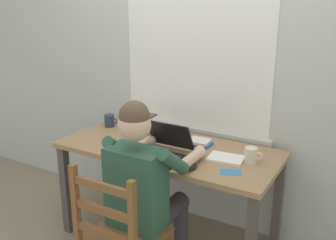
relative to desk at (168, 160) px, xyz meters
The scene contains 15 objects.
ground_plane 0.66m from the desk, ahead, with size 8.00×8.00×0.00m, color gray.
back_wall 0.77m from the desk, 90.01° to the left, with size 6.00×0.08×2.60m.
desk is the anchor object (origin of this frame).
seated_person 0.44m from the desk, 78.48° to the right, with size 0.50×0.60×1.23m.
wooden_chair 0.74m from the desk, 82.97° to the right, with size 0.42×0.42×0.92m.
laptop 0.21m from the desk, 75.14° to the right, with size 0.33×0.34×0.21m.
computer_mouse 0.41m from the desk, 38.81° to the right, with size 0.06×0.10×0.03m, color black.
coffee_mug_white 0.61m from the desk, ahead, with size 0.12×0.08×0.10m.
coffee_mug_dark 0.36m from the desk, 156.09° to the left, with size 0.12×0.08×0.10m.
coffee_mug_spare 0.68m from the desk, 166.35° to the left, with size 0.12×0.08×0.10m.
book_stack_main 0.26m from the desk, 39.86° to the left, with size 0.17×0.13×0.04m.
book_stack_side 0.24m from the desk, 123.72° to the left, with size 0.19×0.14×0.08m.
paper_pile_near_laptop 0.45m from the desk, ahead, with size 0.23×0.16×0.02m, color white.
paper_pile_back_corner 0.48m from the desk, 150.30° to the left, with size 0.20×0.19×0.01m, color white.
landscape_photo_print 0.57m from the desk, 17.60° to the right, with size 0.13×0.09×0.00m, color teal.
Camera 1 is at (1.28, -2.23, 1.78)m, focal length 41.66 mm.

